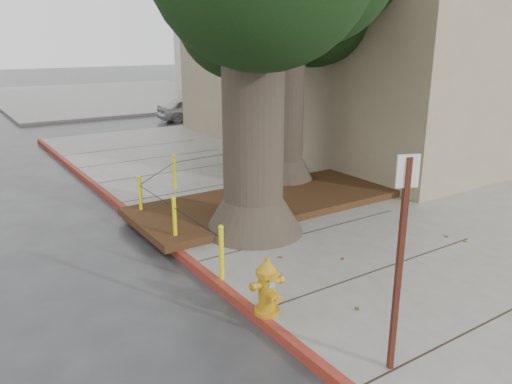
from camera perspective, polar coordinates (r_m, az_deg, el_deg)
ground at (r=8.62m, az=11.46°, el=-10.40°), size 140.00×140.00×0.00m
sidewalk_main at (r=14.46m, az=21.55°, el=0.42°), size 16.00×26.00×0.15m
sidewalk_far at (r=37.35m, az=-15.58°, el=10.59°), size 16.00×20.00×0.15m
curb_red at (r=9.40m, az=-8.40°, el=-7.30°), size 0.14×26.00×0.16m
planter_bed at (r=11.83m, az=1.38°, el=-1.12°), size 6.40×2.60×0.16m
building_corner at (r=20.81m, az=15.78°, el=19.47°), size 12.00×13.00×10.00m
building_side_white at (r=38.01m, az=1.09°, el=17.98°), size 10.00×10.00×9.00m
building_side_grey at (r=46.42m, az=3.13°, el=19.66°), size 12.00×14.00×12.00m
bollard_ring at (r=11.24m, az=-7.42°, el=0.06°), size 3.79×5.39×0.95m
fire_hydrant at (r=7.18m, az=1.30°, el=-10.75°), size 0.46×0.41×0.88m
signpost at (r=5.83m, az=16.16°, el=-6.83°), size 0.25×0.12×2.62m
car_silver at (r=25.49m, az=-7.44°, el=9.40°), size 3.47×1.71×1.14m
car_red at (r=29.23m, az=-2.28°, el=10.62°), size 3.81×1.39×1.25m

